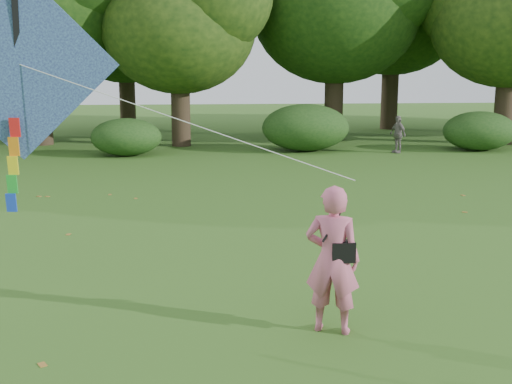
{
  "coord_description": "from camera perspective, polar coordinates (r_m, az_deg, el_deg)",
  "views": [
    {
      "loc": [
        -1.3,
        -7.44,
        3.37
      ],
      "look_at": [
        -0.44,
        2.0,
        1.5
      ],
      "focal_mm": 45.0,
      "sensor_mm": 36.0,
      "label": 1
    }
  ],
  "objects": [
    {
      "name": "ground",
      "position": [
        8.27,
        4.42,
        -12.93
      ],
      "size": [
        100.0,
        100.0,
        0.0
      ],
      "primitive_type": "plane",
      "color": "#265114",
      "rests_on": "ground"
    },
    {
      "name": "man_kite_flyer",
      "position": [
        8.22,
        6.81,
        -5.98
      ],
      "size": [
        0.82,
        0.68,
        1.92
      ],
      "primitive_type": "imported",
      "rotation": [
        0.0,
        0.0,
        2.77
      ],
      "color": "#C55C7A",
      "rests_on": "ground"
    },
    {
      "name": "bystander_right",
      "position": [
        25.76,
        12.48,
        5.03
      ],
      "size": [
        0.66,
        0.92,
        1.46
      ],
      "primitive_type": "imported",
      "rotation": [
        0.0,
        0.0,
        -1.17
      ],
      "color": "slate",
      "rests_on": "ground"
    },
    {
      "name": "crossbody_bag",
      "position": [
        8.18,
        7.68,
        -5.17
      ],
      "size": [
        0.43,
        0.2,
        0.73
      ],
      "color": "black",
      "rests_on": "ground"
    },
    {
      "name": "flying_kite",
      "position": [
        9.22,
        -20.4,
        10.39
      ],
      "size": [
        5.6,
        1.61,
        3.33
      ],
      "color": "#234A98",
      "rests_on": "ground"
    },
    {
      "name": "tree_line",
      "position": [
        30.54,
        0.4,
        15.37
      ],
      "size": [
        54.7,
        15.3,
        9.48
      ],
      "color": "#3A2D1E",
      "rests_on": "ground"
    },
    {
      "name": "shrub_band",
      "position": [
        25.17,
        -3.88,
        5.42
      ],
      "size": [
        39.15,
        3.22,
        1.88
      ],
      "color": "#264919",
      "rests_on": "ground"
    },
    {
      "name": "fallen_leaves",
      "position": [
        13.58,
        -4.26,
        -3.21
      ],
      "size": [
        11.26,
        11.61,
        0.01
      ],
      "color": "olive",
      "rests_on": "ground"
    }
  ]
}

